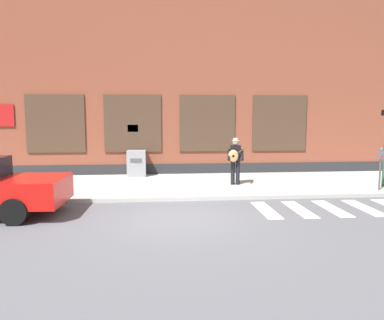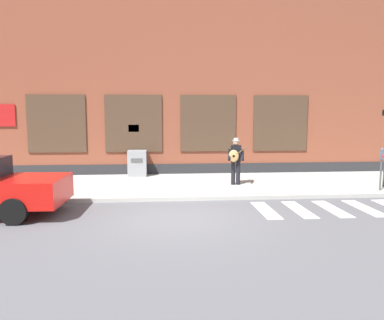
{
  "view_description": "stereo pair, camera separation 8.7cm",
  "coord_description": "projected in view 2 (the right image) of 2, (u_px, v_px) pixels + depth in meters",
  "views": [
    {
      "loc": [
        -0.5,
        -9.42,
        2.65
      ],
      "look_at": [
        0.53,
        2.16,
        1.24
      ],
      "focal_mm": 35.0,
      "sensor_mm": 36.0,
      "label": 1
    },
    {
      "loc": [
        -0.41,
        -9.43,
        2.65
      ],
      "look_at": [
        0.53,
        2.16,
        1.24
      ],
      "focal_mm": 35.0,
      "sensor_mm": 36.0,
      "label": 2
    }
  ],
  "objects": [
    {
      "name": "ground_plane",
      "position": [
        178.0,
        218.0,
        9.68
      ],
      "size": [
        160.0,
        160.0,
        0.0
      ],
      "primitive_type": "plane",
      "color": "#56565B"
    },
    {
      "name": "sidewalk",
      "position": [
        173.0,
        185.0,
        13.83
      ],
      "size": [
        28.0,
        4.68,
        0.12
      ],
      "color": "#ADAAA3",
      "rests_on": "ground"
    },
    {
      "name": "building_backdrop",
      "position": [
        170.0,
        73.0,
        17.57
      ],
      "size": [
        28.0,
        4.06,
        9.17
      ],
      "color": "brown",
      "rests_on": "ground"
    },
    {
      "name": "crosswalk",
      "position": [
        348.0,
        208.0,
        10.63
      ],
      "size": [
        5.2,
        1.9,
        0.01
      ],
      "color": "silver",
      "rests_on": "ground"
    },
    {
      "name": "busker",
      "position": [
        236.0,
        158.0,
        13.48
      ],
      "size": [
        0.72,
        0.61,
        1.7
      ],
      "color": "black",
      "rests_on": "sidewalk"
    },
    {
      "name": "parking_meter",
      "position": [
        381.0,
        163.0,
        12.47
      ],
      "size": [
        0.13,
        0.11,
        1.44
      ],
      "color": "#47474C",
      "rests_on": "sidewalk"
    },
    {
      "name": "utility_box",
      "position": [
        137.0,
        163.0,
        15.51
      ],
      "size": [
        0.76,
        0.7,
        1.06
      ],
      "color": "gray",
      "rests_on": "sidewalk"
    }
  ]
}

